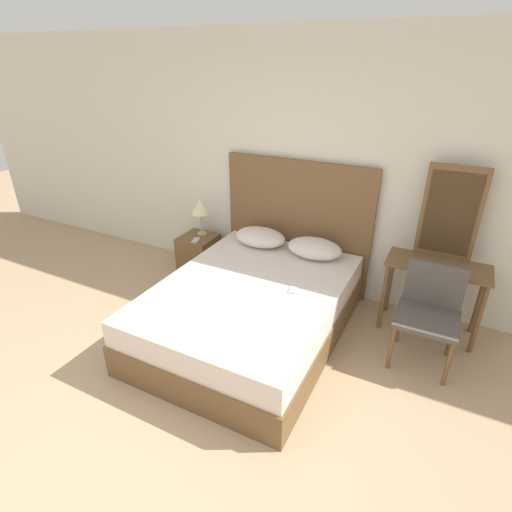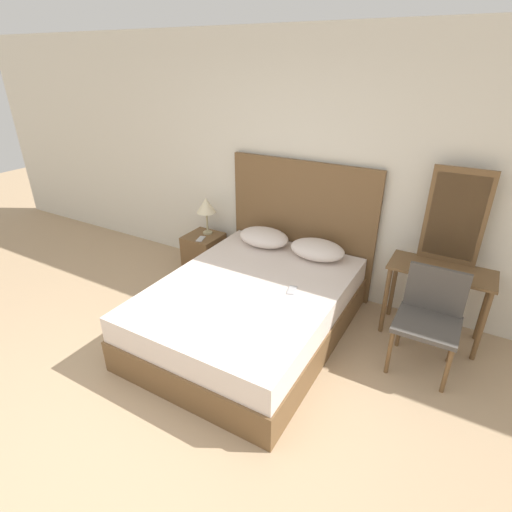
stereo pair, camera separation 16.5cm
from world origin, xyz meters
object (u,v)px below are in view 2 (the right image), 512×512
Objects in this scene: phone_on_bed at (292,290)px; chair at (430,313)px; vanity_desk at (439,283)px; bed at (250,310)px; nightstand at (204,253)px; table_lamp at (206,206)px; phone_on_nightstand at (201,239)px.

chair reaches higher than phone_on_bed.
chair reaches higher than vanity_desk.
nightstand is at bearing 144.53° from bed.
table_lamp is at bearing 141.65° from bed.
nightstand is 0.26m from phone_on_nightstand.
phone_on_bed is at bearing -146.97° from vanity_desk.
nightstand is at bearing -179.99° from vanity_desk.
bed is 1.35m from phone_on_nightstand.
chair reaches higher than phone_on_nightstand.
vanity_desk is at bearing 0.01° from nightstand.
bed is at bearing -150.96° from vanity_desk.
chair is at bearing -89.38° from vanity_desk.
nightstand is 0.52× the size of vanity_desk.
table_lamp is 0.51× the size of vanity_desk.
bed is 4.59× the size of nightstand.
nightstand is at bearing 113.93° from phone_on_nightstand.
chair is at bearing 14.77° from phone_on_bed.
nightstand is 2.85× the size of phone_on_nightstand.
phone_on_bed is (0.37, 0.10, 0.28)m from bed.
bed is 4.72× the size of table_lamp.
phone_on_nightstand is at bearing -79.14° from table_lamp.
phone_on_bed is 0.99× the size of phone_on_nightstand.
phone_on_nightstand is 0.18× the size of vanity_desk.
phone_on_bed reaches higher than bed.
nightstand is (-1.54, 0.73, -0.31)m from phone_on_bed.
phone_on_nightstand is (0.04, -0.19, -0.35)m from table_lamp.
vanity_desk is (2.66, 0.00, 0.34)m from nightstand.
vanity_desk is at bearing 33.03° from phone_on_bed.
vanity_desk is at bearing 2.30° from phone_on_nightstand.
table_lamp is at bearing 169.02° from chair.
vanity_desk is (2.61, 0.10, 0.10)m from phone_on_nightstand.
table_lamp reaches higher than vanity_desk.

